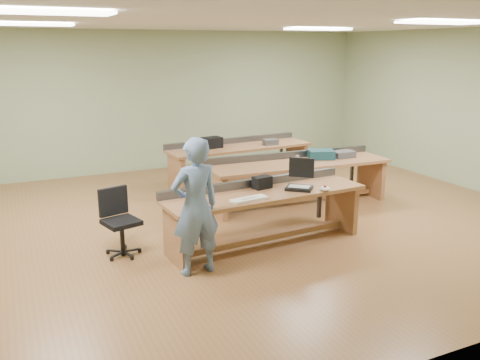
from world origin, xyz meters
The scene contains 22 objects.
floor centered at (0.00, 0.00, 0.00)m, with size 10.00×10.00×0.00m, color brown.
ceiling centered at (0.00, 0.00, 3.00)m, with size 10.00×10.00×0.00m, color silver.
wall_back centered at (0.00, 4.00, 1.50)m, with size 10.00×0.04×3.00m, color #8DA179.
wall_front centered at (0.00, -4.00, 1.50)m, with size 10.00×0.04×3.00m, color #8DA179.
wall_right centered at (5.00, 0.00, 1.50)m, with size 0.04×8.00×3.00m, color #8DA179.
fluor_panels centered at (0.00, 0.00, 2.97)m, with size 6.20×3.50×0.03m.
workbench_front centered at (0.11, -0.99, 0.56)m, with size 2.89×0.95×0.86m.
workbench_mid centered at (1.49, 0.41, 0.56)m, with size 3.22×1.00×0.86m.
workbench_back centered at (1.17, 2.14, 0.56)m, with size 2.98×1.00×0.86m.
person centered at (-1.06, -1.47, 0.83)m, with size 0.61×0.40×1.67m, color #6781A8.
laptop_base centered at (0.60, -1.08, 0.77)m, with size 0.35×0.29×0.04m, color black.
laptop_screen centered at (0.69, -0.98, 1.03)m, with size 0.35×0.02×0.28m, color black.
keyboard centered at (-0.26, -1.25, 0.76)m, with size 0.50×0.17×0.03m, color white.
trackball_mouse centered at (0.88, -1.29, 0.78)m, with size 0.13×0.15×0.06m, color white.
camera_bag centered at (0.15, -0.82, 0.84)m, with size 0.25×0.16×0.17m, color black.
task_chair centered at (-1.77, -0.53, 0.32)m, with size 0.58×0.58×0.88m.
parts_bin_teal centered at (1.98, 0.47, 0.83)m, with size 0.43×0.32×0.15m, color #133840.
parts_bin_grey centered at (2.40, 0.40, 0.80)m, with size 0.40×0.25×0.11m, color #3D3D40.
mug centered at (1.39, 0.30, 0.80)m, with size 0.13×0.13×0.10m, color #3D3D40.
drinks_can centered at (1.48, 0.43, 0.81)m, with size 0.06×0.06×0.11m, color silver.
storage_box_back centered at (0.61, 2.18, 0.85)m, with size 0.36×0.26×0.21m, color black.
tray_back centered at (1.79, 1.98, 0.81)m, with size 0.28×0.20×0.11m, color #3D3D40.
Camera 1 is at (-2.97, -6.84, 2.65)m, focal length 38.00 mm.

